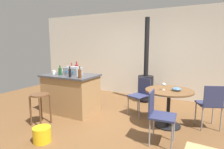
# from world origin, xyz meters

# --- Properties ---
(ground_plane) EXTENTS (8.80, 8.80, 0.00)m
(ground_plane) POSITION_xyz_m (0.00, 0.00, 0.00)
(ground_plane) COLOR brown
(back_wall) EXTENTS (8.00, 0.10, 2.70)m
(back_wall) POSITION_xyz_m (0.00, 2.52, 1.35)
(back_wall) COLOR silver
(back_wall) RESTS_ON ground_plane
(kitchen_island) EXTENTS (1.27, 0.84, 0.92)m
(kitchen_island) POSITION_xyz_m (-1.16, 0.25, 0.46)
(kitchen_island) COLOR #A37A4C
(kitchen_island) RESTS_ON ground_plane
(wooden_stool) EXTENTS (0.36, 0.36, 0.64)m
(wooden_stool) POSITION_xyz_m (-1.22, -0.64, 0.48)
(wooden_stool) COLOR brown
(wooden_stool) RESTS_ON ground_plane
(dining_table) EXTENTS (0.93, 0.93, 0.75)m
(dining_table) POSITION_xyz_m (1.12, 0.45, 0.57)
(dining_table) COLOR black
(dining_table) RESTS_ON ground_plane
(folding_chair_near) EXTENTS (0.52, 0.52, 0.88)m
(folding_chair_near) POSITION_xyz_m (1.86, 0.67, 0.53)
(folding_chair_near) COLOR navy
(folding_chair_near) RESTS_ON ground_plane
(folding_chair_far) EXTENTS (0.53, 0.53, 0.86)m
(folding_chair_far) POSITION_xyz_m (0.43, 0.83, 0.51)
(folding_chair_far) COLOR navy
(folding_chair_far) RESTS_ON ground_plane
(folding_chair_left) EXTENTS (0.42, 0.42, 0.88)m
(folding_chair_left) POSITION_xyz_m (1.09, -0.31, 0.53)
(folding_chair_left) COLOR navy
(folding_chair_left) RESTS_ON ground_plane
(wood_stove) EXTENTS (0.44, 0.45, 2.39)m
(wood_stove) POSITION_xyz_m (0.22, 1.90, 0.57)
(wood_stove) COLOR black
(wood_stove) RESTS_ON ground_plane
(toolbox) EXTENTS (0.40, 0.27, 0.20)m
(toolbox) POSITION_xyz_m (-1.08, 0.26, 1.01)
(toolbox) COLOR gray
(toolbox) RESTS_ON kitchen_island
(bottle_0) EXTENTS (0.07, 0.07, 0.25)m
(bottle_0) POSITION_xyz_m (-0.67, -0.03, 1.02)
(bottle_0) COLOR #603314
(bottle_0) RESTS_ON kitchen_island
(bottle_1) EXTENTS (0.08, 0.08, 0.30)m
(bottle_1) POSITION_xyz_m (-1.19, 0.54, 1.03)
(bottle_1) COLOR maroon
(bottle_1) RESTS_ON kitchen_island
(bottle_2) EXTENTS (0.06, 0.06, 0.25)m
(bottle_2) POSITION_xyz_m (-1.36, 0.55, 1.02)
(bottle_2) COLOR maroon
(bottle_2) RESTS_ON kitchen_island
(bottle_3) EXTENTS (0.08, 0.08, 0.23)m
(bottle_3) POSITION_xyz_m (-1.35, 0.11, 1.01)
(bottle_3) COLOR #194C23
(bottle_3) RESTS_ON kitchen_island
(bottle_4) EXTENTS (0.06, 0.06, 0.25)m
(bottle_4) POSITION_xyz_m (-0.93, -0.04, 1.02)
(bottle_4) COLOR black
(bottle_4) RESTS_ON kitchen_island
(cup_0) EXTENTS (0.12, 0.08, 0.11)m
(cup_0) POSITION_xyz_m (-1.57, 0.36, 0.97)
(cup_0) COLOR white
(cup_0) RESTS_ON kitchen_island
(cup_1) EXTENTS (0.12, 0.08, 0.10)m
(cup_1) POSITION_xyz_m (-1.56, 0.12, 0.97)
(cup_1) COLOR white
(cup_1) RESTS_ON kitchen_island
(wine_glass) EXTENTS (0.07, 0.07, 0.14)m
(wine_glass) POSITION_xyz_m (1.02, 0.40, 0.85)
(wine_glass) COLOR silver
(wine_glass) RESTS_ON dining_table
(serving_bowl) EXTENTS (0.18, 0.18, 0.07)m
(serving_bowl) POSITION_xyz_m (1.26, 0.45, 0.78)
(serving_bowl) COLOR #4C7099
(serving_bowl) RESTS_ON dining_table
(plastic_bucket) EXTENTS (0.30, 0.30, 0.26)m
(plastic_bucket) POSITION_xyz_m (-0.66, -1.14, 0.13)
(plastic_bucket) COLOR yellow
(plastic_bucket) RESTS_ON ground_plane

